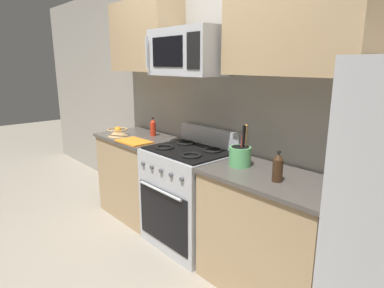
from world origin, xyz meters
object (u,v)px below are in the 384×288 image
Objects in this scene: cutting_board at (134,141)px; microwave at (191,52)px; fruit_basket at (118,132)px; utensil_crock at (240,155)px; bottle_hot_sauce at (153,127)px; range_oven at (189,196)px; bottle_soy at (278,168)px.

microwave is at bearing 18.70° from cutting_board.
cutting_board is at bearing -5.07° from fruit_basket.
utensil_crock is 1.34m from bottle_hot_sauce.
range_oven reaches higher than fruit_basket.
utensil_crock is 0.40m from bottle_soy.
range_oven is 4.91× the size of fruit_basket.
bottle_soy is (0.98, -0.10, -0.76)m from microwave.
fruit_basket is 0.62× the size of cutting_board.
fruit_basket is 1.98m from bottle_soy.
microwave is 2.17× the size of utensil_crock.
range_oven is at bearing -10.52° from bottle_hot_sauce.
bottle_soy is at bearing 2.39° from fruit_basket.
cutting_board is at bearing -170.71° from utensil_crock.
utensil_crock is (0.59, 0.01, 0.52)m from range_oven.
range_oven is 3.31× the size of utensil_crock.
microwave is at bearing -8.59° from bottle_hot_sauce.
cutting_board is (-0.62, -0.19, 0.44)m from range_oven.
bottle_soy reaches higher than fruit_basket.
utensil_crock reaches higher than bottle_soy.
fruit_basket is at bearing -174.06° from utensil_crock.
bottle_hot_sauce reaches higher than range_oven.
bottle_soy reaches higher than cutting_board.
utensil_crock reaches higher than cutting_board.
fruit_basket is 1.10× the size of bottle_hot_sauce.
bottle_hot_sauce is at bearing 169.48° from range_oven.
cutting_board is 1.61m from bottle_soy.
bottle_hot_sauce reaches higher than fruit_basket.
bottle_hot_sauce is (-0.75, 0.11, -0.77)m from microwave.
utensil_crock is (0.59, -0.01, -0.78)m from microwave.
microwave reaches higher than utensil_crock.
microwave is 1.99× the size of cutting_board.
microwave is 3.55× the size of bottle_hot_sauce.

